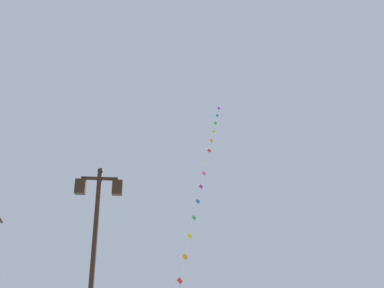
{
  "coord_description": "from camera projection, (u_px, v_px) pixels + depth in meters",
  "views": [
    {
      "loc": [
        -0.34,
        -2.6,
        1.38
      ],
      "look_at": [
        2.83,
        25.41,
        11.75
      ],
      "focal_mm": 38.46,
      "sensor_mm": 36.0,
      "label": 1
    }
  ],
  "objects": [
    {
      "name": "kite_train",
      "position": [
        204.0,
        173.0,
        37.52
      ],
      "size": [
        6.92,
        19.4,
        23.14
      ],
      "color": "brown",
      "rests_on": "ground_plane"
    },
    {
      "name": "twin_lantern_lamp_post",
      "position": [
        96.0,
        220.0,
        11.12
      ],
      "size": [
        1.29,
        0.28,
        4.76
      ],
      "color": "black",
      "rests_on": "ground_plane"
    }
  ]
}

